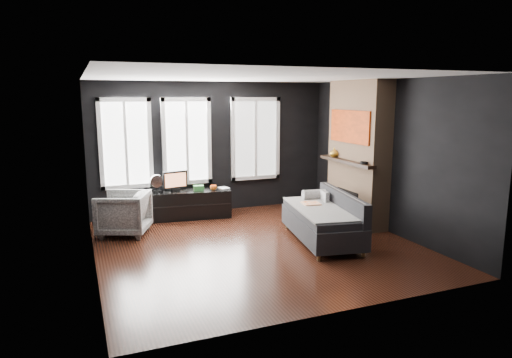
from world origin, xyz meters
name	(u,v)px	position (x,y,z in m)	size (l,w,h in m)	color
floor	(257,245)	(0.00, 0.00, 0.00)	(5.00, 5.00, 0.00)	black
ceiling	(257,77)	(0.00, 0.00, 2.70)	(5.00, 5.00, 0.00)	white
wall_back	(212,147)	(0.00, 2.50, 1.35)	(5.00, 0.02, 2.70)	black
wall_left	(90,174)	(-2.50, 0.00, 1.35)	(0.02, 5.00, 2.70)	black
wall_right	(387,156)	(2.50, 0.00, 1.35)	(0.02, 5.00, 2.70)	black
windows	(190,97)	(-0.45, 2.46, 2.38)	(4.00, 0.16, 1.76)	white
fireplace	(358,153)	(2.30, 0.60, 1.35)	(0.70, 1.62, 2.70)	#93724C
sofa	(322,217)	(1.10, -0.18, 0.41)	(0.96, 1.93, 0.83)	black
stripe_pillow	(324,200)	(1.39, 0.25, 0.60)	(0.07, 0.31, 0.31)	gray
armchair	(123,211)	(-1.95, 1.44, 0.42)	(0.81, 0.76, 0.84)	white
media_console	(189,204)	(-0.62, 2.10, 0.28)	(1.62, 0.51, 0.56)	black
monitor	(175,180)	(-0.88, 2.14, 0.78)	(0.51, 0.11, 0.45)	black
desk_fan	(157,183)	(-1.23, 2.18, 0.73)	(0.25, 0.25, 0.36)	#999999
mug	(213,187)	(-0.16, 1.95, 0.62)	(0.13, 0.10, 0.13)	orange
book	(220,183)	(0.01, 2.05, 0.68)	(0.18, 0.02, 0.24)	beige
storage_box	(199,188)	(-0.44, 2.02, 0.61)	(0.20, 0.13, 0.11)	#337B35
mantel_vase	(334,152)	(2.05, 1.05, 1.32)	(0.18, 0.18, 0.18)	gold
mantel_clock	(364,163)	(2.05, 0.05, 1.25)	(0.13, 0.13, 0.04)	black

